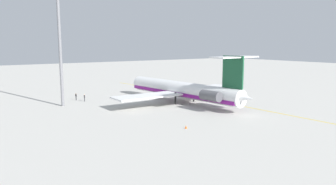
{
  "coord_description": "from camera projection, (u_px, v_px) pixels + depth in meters",
  "views": [
    {
      "loc": [
        -56.88,
        57.55,
        14.22
      ],
      "look_at": [
        4.91,
        14.74,
        2.77
      ],
      "focal_mm": 34.41,
      "sensor_mm": 36.0,
      "label": 1
    }
  ],
  "objects": [
    {
      "name": "ground_crew_near_nose",
      "position": [
        76.0,
        96.0,
        81.54
      ],
      "size": [
        0.39,
        0.28,
        1.73
      ],
      "rotation": [
        0.0,
        0.0,
        2.08
      ],
      "color": "black",
      "rests_on": "ground"
    },
    {
      "name": "safety_cone_nose",
      "position": [
        186.0,
        127.0,
        54.35
      ],
      "size": [
        0.4,
        0.4,
        0.55
      ],
      "primitive_type": "cone",
      "color": "#EA590F",
      "rests_on": "ground"
    },
    {
      "name": "light_mast",
      "position": [
        60.0,
        42.0,
        71.75
      ],
      "size": [
        4.0,
        0.7,
        26.9
      ],
      "color": "slate",
      "rests_on": "ground"
    },
    {
      "name": "main_jetliner",
      "position": [
        185.0,
        90.0,
        77.37
      ],
      "size": [
        40.44,
        35.75,
        11.77
      ],
      "rotation": [
        0.0,
        0.0,
        0.1
      ],
      "color": "white",
      "rests_on": "ground"
    },
    {
      "name": "ground",
      "position": [
        227.0,
        101.0,
        80.76
      ],
      "size": [
        356.58,
        356.58,
        0.0
      ],
      "primitive_type": "plane",
      "color": "#B7B5AD"
    },
    {
      "name": "ground_crew_near_tail",
      "position": [
        84.0,
        97.0,
        79.96
      ],
      "size": [
        0.34,
        0.34,
        1.78
      ],
      "rotation": [
        0.0,
        0.0,
        0.79
      ],
      "color": "black",
      "rests_on": "ground"
    },
    {
      "name": "taxiway_centreline",
      "position": [
        206.0,
        99.0,
        83.16
      ],
      "size": [
        89.92,
        4.74,
        0.01
      ],
      "primitive_type": "cube",
      "rotation": [
        0.0,
        0.0,
        0.05
      ],
      "color": "gold",
      "rests_on": "ground"
    }
  ]
}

